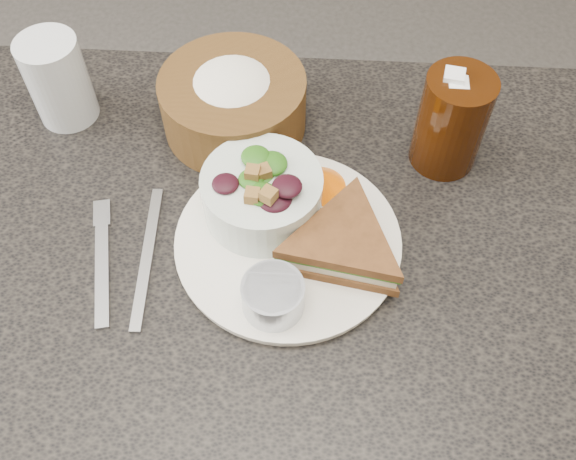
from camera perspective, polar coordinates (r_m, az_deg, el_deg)
The scene contains 12 objects.
floor at distance 1.45m, azimuth -2.06°, elevation -18.25°, with size 6.00×6.00×0.00m, color #464442.
dining_table at distance 1.09m, azimuth -2.65°, elevation -12.76°, with size 1.00×0.70×0.75m, color black.
dinner_plate at distance 0.76m, azimuth 0.00°, elevation -1.04°, with size 0.26×0.26×0.01m, color silver.
sandwich at distance 0.73m, azimuth 4.91°, elevation -1.26°, with size 0.17×0.17×0.04m, color brown, non-canonical shape.
salad_bowl at distance 0.75m, azimuth -2.34°, elevation 3.69°, with size 0.14×0.14×0.08m, color silver, non-canonical shape.
dressing_ramekin at distance 0.69m, azimuth -1.34°, elevation -5.90°, with size 0.07×0.07×0.04m, color #A8AEBA.
orange_wedge at distance 0.79m, azimuth 2.95°, elevation 4.51°, with size 0.07×0.07×0.03m, color #FF6903.
fork at distance 0.78m, azimuth -16.20°, elevation -3.21°, with size 0.02×0.16×0.00m, color #9D9FA6.
knife at distance 0.77m, azimuth -12.40°, elevation -2.26°, with size 0.01×0.20×0.00m, color #9D9EA0.
bread_basket at distance 0.85m, azimuth -4.92°, elevation 11.83°, with size 0.19×0.19×0.11m, color brown, non-canonical shape.
cola_glass at distance 0.82m, azimuth 14.41°, elevation 9.62°, with size 0.08×0.08×0.14m, color black, non-canonical shape.
water_glass at distance 0.91m, azimuth -19.76°, elevation 12.43°, with size 0.08×0.08×0.12m, color silver.
Camera 1 is at (0.07, -0.40, 1.39)m, focal length 40.00 mm.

